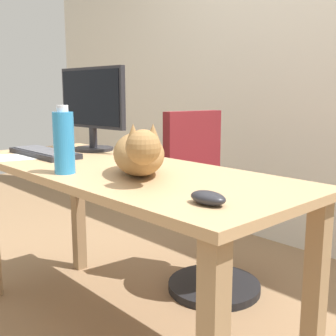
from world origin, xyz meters
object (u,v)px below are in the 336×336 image
(cat, at_px, (139,153))
(computer_mouse, at_px, (208,198))
(keyboard, at_px, (44,153))
(office_chair, at_px, (209,214))
(water_bottle, at_px, (64,142))
(monitor, at_px, (92,106))

(cat, distance_m, computer_mouse, 0.45)
(keyboard, xyz_separation_m, computer_mouse, (1.11, -0.09, 0.00))
(office_chair, relative_size, cat, 1.82)
(office_chair, bearing_deg, computer_mouse, -48.69)
(keyboard, xyz_separation_m, cat, (0.68, 0.03, 0.07))
(keyboard, bearing_deg, computer_mouse, -4.61)
(keyboard, distance_m, water_bottle, 0.50)
(monitor, relative_size, computer_mouse, 4.37)
(computer_mouse, bearing_deg, office_chair, 131.31)
(keyboard, relative_size, cat, 0.86)
(keyboard, height_order, cat, cat)
(keyboard, xyz_separation_m, water_bottle, (0.46, -0.15, 0.10))
(office_chair, bearing_deg, keyboard, -120.78)
(office_chair, bearing_deg, cat, -68.58)
(monitor, height_order, keyboard, monitor)
(office_chair, xyz_separation_m, monitor, (-0.41, -0.43, 0.56))
(water_bottle, bearing_deg, cat, 38.85)
(office_chair, distance_m, water_bottle, 0.96)
(monitor, height_order, computer_mouse, monitor)
(water_bottle, bearing_deg, office_chair, 93.25)
(cat, height_order, water_bottle, water_bottle)
(monitor, relative_size, water_bottle, 1.95)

